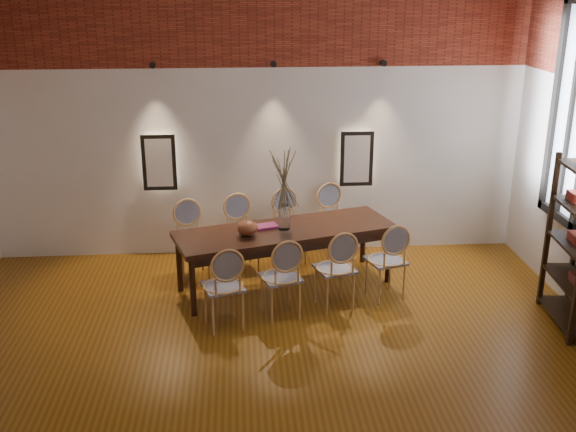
{
  "coord_description": "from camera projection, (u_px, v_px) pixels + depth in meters",
  "views": [
    {
      "loc": [
        -0.27,
        -5.17,
        3.54
      ],
      "look_at": [
        0.27,
        1.91,
        1.05
      ],
      "focal_mm": 42.0,
      "sensor_mm": 36.0,
      "label": 1
    }
  ],
  "objects": [
    {
      "name": "chair_near_b",
      "position": [
        281.0,
        277.0,
        7.37
      ],
      "size": [
        0.55,
        0.55,
        0.94
      ],
      "primitive_type": null,
      "rotation": [
        0.0,
        0.0,
        0.3
      ],
      "color": "tan",
      "rests_on": "floor"
    },
    {
      "name": "window_glass",
      "position": [
        573.0,
        113.0,
        7.47
      ],
      "size": [
        0.02,
        0.78,
        2.38
      ],
      "primitive_type": "cube",
      "color": "silver",
      "rests_on": "wall_right"
    },
    {
      "name": "window_mullion",
      "position": [
        572.0,
        113.0,
        7.47
      ],
      "size": [
        0.06,
        0.06,
        2.4
      ],
      "primitive_type": "cube",
      "color": "black",
      "rests_on": "wall_right"
    },
    {
      "name": "dining_table",
      "position": [
        286.0,
        258.0,
        8.13
      ],
      "size": [
        2.75,
        1.56,
        0.75
      ],
      "primitive_type": "cube",
      "rotation": [
        0.0,
        0.0,
        0.3
      ],
      "color": "black",
      "rests_on": "floor"
    },
    {
      "name": "spot_fixture_mid",
      "position": [
        273.0,
        64.0,
        8.45
      ],
      "size": [
        0.08,
        0.1,
        0.08
      ],
      "primitive_type": "cylinder",
      "rotation": [
        1.57,
        0.0,
        0.0
      ],
      "color": "black",
      "rests_on": "wall_back"
    },
    {
      "name": "floor",
      "position": [
        274.0,
        398.0,
        6.06
      ],
      "size": [
        7.0,
        7.0,
        0.02
      ],
      "primitive_type": "cube",
      "color": "brown",
      "rests_on": "ground"
    },
    {
      "name": "chair_far_d",
      "position": [
        335.0,
        222.0,
        9.05
      ],
      "size": [
        0.55,
        0.55,
        0.94
      ],
      "primitive_type": null,
      "rotation": [
        0.0,
        0.0,
        3.44
      ],
      "color": "tan",
      "rests_on": "floor"
    },
    {
      "name": "chair_far_a",
      "position": [
        192.0,
        241.0,
        8.38
      ],
      "size": [
        0.55,
        0.55,
        0.94
      ],
      "primitive_type": null,
      "rotation": [
        0.0,
        0.0,
        3.44
      ],
      "color": "tan",
      "rests_on": "floor"
    },
    {
      "name": "chair_near_d",
      "position": [
        386.0,
        260.0,
        7.82
      ],
      "size": [
        0.55,
        0.55,
        0.94
      ],
      "primitive_type": null,
      "rotation": [
        0.0,
        0.0,
        0.3
      ],
      "color": "tan",
      "rests_on": "floor"
    },
    {
      "name": "brick_band_back",
      "position": [
        257.0,
        5.0,
        8.26
      ],
      "size": [
        7.0,
        0.02,
        1.5
      ],
      "primitive_type": "cube",
      "color": "maroon",
      "rests_on": "ground"
    },
    {
      "name": "niche_left",
      "position": [
        159.0,
        162.0,
        8.78
      ],
      "size": [
        0.36,
        0.06,
        0.66
      ],
      "primitive_type": "cube",
      "color": "#FFEAC6",
      "rests_on": "wall_back"
    },
    {
      "name": "bowl",
      "position": [
        247.0,
        228.0,
        7.76
      ],
      "size": [
        0.24,
        0.24,
        0.18
      ],
      "primitive_type": "ellipsoid",
      "color": "brown",
      "rests_on": "dining_table"
    },
    {
      "name": "brick_band_front",
      "position": [
        342.0,
        101.0,
        1.71
      ],
      "size": [
        7.0,
        0.02,
        1.5
      ],
      "primitive_type": "cube",
      "color": "maroon",
      "rests_on": "ground"
    },
    {
      "name": "spot_fixture_right",
      "position": [
        383.0,
        63.0,
        8.55
      ],
      "size": [
        0.08,
        0.1,
        0.08
      ],
      "primitive_type": "cylinder",
      "rotation": [
        1.57,
        0.0,
        0.0
      ],
      "color": "black",
      "rests_on": "wall_back"
    },
    {
      "name": "vase",
      "position": [
        284.0,
        217.0,
        7.95
      ],
      "size": [
        0.14,
        0.14,
        0.3
      ],
      "primitive_type": "cylinder",
      "color": "silver",
      "rests_on": "dining_table"
    },
    {
      "name": "chair_far_b",
      "position": [
        242.0,
        235.0,
        8.6
      ],
      "size": [
        0.55,
        0.55,
        0.94
      ],
      "primitive_type": null,
      "rotation": [
        0.0,
        0.0,
        3.44
      ],
      "color": "tan",
      "rests_on": "floor"
    },
    {
      "name": "chair_near_c",
      "position": [
        335.0,
        268.0,
        7.59
      ],
      "size": [
        0.55,
        0.55,
        0.94
      ],
      "primitive_type": null,
      "rotation": [
        0.0,
        0.0,
        0.3
      ],
      "color": "tan",
      "rests_on": "floor"
    },
    {
      "name": "chair_far_c",
      "position": [
        290.0,
        228.0,
        8.82
      ],
      "size": [
        0.55,
        0.55,
        0.94
      ],
      "primitive_type": null,
      "rotation": [
        0.0,
        0.0,
        3.44
      ],
      "color": "tan",
      "rests_on": "floor"
    },
    {
      "name": "spot_fixture_left",
      "position": [
        153.0,
        65.0,
        8.34
      ],
      "size": [
        0.08,
        0.1,
        0.08
      ],
      "primitive_type": "cylinder",
      "rotation": [
        1.57,
        0.0,
        0.0
      ],
      "color": "black",
      "rests_on": "wall_back"
    },
    {
      "name": "niche_right",
      "position": [
        356.0,
        158.0,
        8.97
      ],
      "size": [
        0.36,
        0.06,
        0.66
      ],
      "primitive_type": "cube",
      "color": "#FFEAC6",
      "rests_on": "wall_back"
    },
    {
      "name": "window_frame",
      "position": [
        572.0,
        113.0,
        7.47
      ],
      "size": [
        0.08,
        0.9,
        2.5
      ],
      "primitive_type": "cube",
      "color": "black",
      "rests_on": "wall_right"
    },
    {
      "name": "dried_branches",
      "position": [
        284.0,
        180.0,
        7.8
      ],
      "size": [
        0.5,
        0.5,
        0.7
      ],
      "primitive_type": null,
      "color": "brown",
      "rests_on": "vase"
    },
    {
      "name": "wall_back",
      "position": [
        258.0,
        106.0,
        8.74
      ],
      "size": [
        7.0,
        0.1,
        4.0
      ],
      "primitive_type": "cube",
      "color": "silver",
      "rests_on": "ground"
    },
    {
      "name": "book",
      "position": [
        266.0,
        226.0,
        8.04
      ],
      "size": [
        0.3,
        0.25,
        0.03
      ],
      "primitive_type": "cube",
      "rotation": [
        0.0,
        0.0,
        0.3
      ],
      "color": "#8E2862",
      "rests_on": "dining_table"
    },
    {
      "name": "chair_near_a",
      "position": [
        223.0,
        286.0,
        7.14
      ],
      "size": [
        0.55,
        0.55,
        0.94
      ],
      "primitive_type": null,
      "rotation": [
        0.0,
        0.0,
        0.3
      ],
      "color": "tan",
      "rests_on": "floor"
    }
  ]
}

